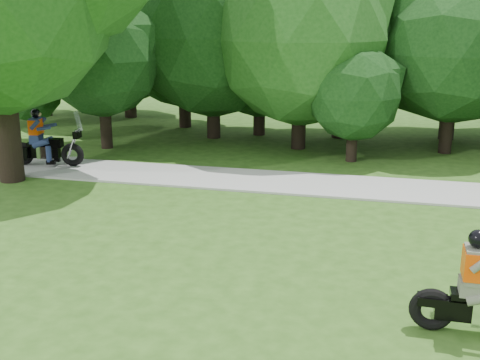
# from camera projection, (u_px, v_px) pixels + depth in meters

# --- Properties ---
(ground) EXTENTS (100.00, 100.00, 0.00)m
(ground) POSITION_uv_depth(u_px,v_px,m) (401.00, 350.00, 8.43)
(ground) COLOR #2C5117
(ground) RESTS_ON ground
(walkway) EXTENTS (60.00, 2.20, 0.06)m
(walkway) POSITION_uv_depth(u_px,v_px,m) (397.00, 190.00, 15.90)
(walkway) COLOR #A8A8A2
(walkway) RESTS_ON ground
(tree_line) EXTENTS (40.07, 11.66, 7.89)m
(tree_line) POSITION_uv_depth(u_px,v_px,m) (432.00, 37.00, 21.06)
(tree_line) COLOR black
(tree_line) RESTS_ON ground
(touring_motorcycle) EXTENTS (2.28, 0.87, 1.74)m
(touring_motorcycle) POSITION_uv_depth(u_px,v_px,m) (42.00, 145.00, 18.15)
(touring_motorcycle) COLOR black
(touring_motorcycle) RESTS_ON walkway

